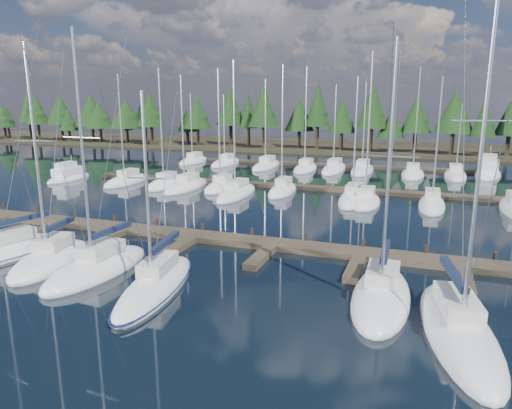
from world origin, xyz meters
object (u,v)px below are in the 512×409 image
at_px(front_sailboat_3, 98,268).
at_px(front_sailboat_5, 381,296).
at_px(main_dock, 193,238).
at_px(front_sailboat_4, 156,286).
at_px(motor_yacht_left, 69,176).
at_px(motor_yacht_right, 488,172).
at_px(front_sailboat_2, 51,260).
at_px(front_sailboat_1, 8,252).
at_px(front_sailboat_6, 458,329).

bearing_deg(front_sailboat_3, front_sailboat_5, 5.30).
distance_m(main_dock, front_sailboat_4, 9.00).
xyz_separation_m(front_sailboat_4, front_sailboat_5, (11.54, 2.64, 0.01)).
bearing_deg(motor_yacht_left, motor_yacht_right, 22.75).
bearing_deg(front_sailboat_4, front_sailboat_2, 170.87).
bearing_deg(front_sailboat_4, motor_yacht_left, 137.66).
xyz_separation_m(main_dock, motor_yacht_right, (24.23, 40.39, 0.33)).
bearing_deg(main_dock, front_sailboat_3, -107.61).
bearing_deg(motor_yacht_right, motor_yacht_left, -157.25).
distance_m(main_dock, front_sailboat_3, 7.94).
bearing_deg(front_sailboat_2, front_sailboat_1, 176.01).
distance_m(front_sailboat_3, front_sailboat_5, 16.29).
xyz_separation_m(front_sailboat_6, motor_yacht_left, (-44.95, 27.17, 0.13)).
relative_size(front_sailboat_1, front_sailboat_4, 1.43).
distance_m(front_sailboat_3, front_sailboat_6, 19.67).
xyz_separation_m(front_sailboat_3, front_sailboat_6, (19.64, -0.98, 0.01)).
height_order(motor_yacht_left, motor_yacht_right, motor_yacht_right).
bearing_deg(front_sailboat_3, motor_yacht_left, 134.02).
relative_size(main_dock, motor_yacht_right, 4.31).
distance_m(front_sailboat_3, motor_yacht_right, 54.86).
bearing_deg(front_sailboat_6, front_sailboat_2, 177.09).
xyz_separation_m(front_sailboat_1, front_sailboat_2, (3.85, -0.27, -0.01)).
bearing_deg(front_sailboat_6, front_sailboat_1, 176.94).
relative_size(front_sailboat_1, front_sailboat_2, 1.15).
bearing_deg(front_sailboat_5, front_sailboat_4, -167.11).
distance_m(front_sailboat_6, motor_yacht_left, 52.52).
bearing_deg(front_sailboat_5, front_sailboat_3, -174.70).
height_order(front_sailboat_3, motor_yacht_left, front_sailboat_3).
height_order(front_sailboat_1, front_sailboat_3, front_sailboat_1).
distance_m(front_sailboat_6, motor_yacht_right, 49.44).
relative_size(motor_yacht_left, motor_yacht_right, 0.77).
height_order(front_sailboat_3, front_sailboat_6, front_sailboat_6).
relative_size(front_sailboat_5, motor_yacht_left, 1.73).
bearing_deg(front_sailboat_2, main_dock, 50.43).
xyz_separation_m(front_sailboat_3, front_sailboat_4, (4.68, -1.14, -0.02)).
xyz_separation_m(main_dock, front_sailboat_2, (-6.08, -7.36, 0.09)).
bearing_deg(front_sailboat_5, main_dock, 156.29).
bearing_deg(motor_yacht_right, front_sailboat_1, -125.73).
distance_m(front_sailboat_4, front_sailboat_5, 11.83).
relative_size(main_dock, front_sailboat_3, 3.02).
distance_m(front_sailboat_3, front_sailboat_4, 4.82).
relative_size(front_sailboat_1, motor_yacht_right, 1.57).
distance_m(front_sailboat_2, front_sailboat_5, 19.94).
height_order(front_sailboat_2, front_sailboat_6, front_sailboat_6).
height_order(front_sailboat_4, front_sailboat_6, front_sailboat_6).
bearing_deg(front_sailboat_5, motor_yacht_right, 77.36).
distance_m(front_sailboat_2, front_sailboat_3, 3.69).
xyz_separation_m(front_sailboat_4, motor_yacht_right, (21.95, 49.10, 0.26)).
distance_m(front_sailboat_1, front_sailboat_4, 12.32).
distance_m(front_sailboat_3, motor_yacht_left, 36.42).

